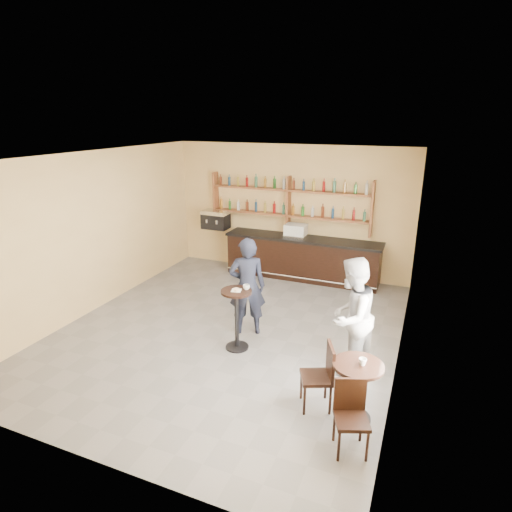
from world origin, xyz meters
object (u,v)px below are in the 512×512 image
at_px(pedestal_table, 237,320).
at_px(chair_west, 316,377).
at_px(bar_counter, 302,258).
at_px(cafe_table, 356,392).
at_px(chair_south, 352,420).
at_px(patron_second, 351,317).
at_px(espresso_machine, 216,219).
at_px(pastry_case, 296,231).
at_px(man_main, 247,286).

xyz_separation_m(pedestal_table, chair_west, (1.66, -1.02, -0.07)).
distance_m(bar_counter, cafe_table, 5.21).
relative_size(chair_south, patron_second, 0.48).
distance_m(espresso_machine, pastry_case, 2.18).
relative_size(pastry_case, chair_south, 0.58).
bearing_deg(cafe_table, bar_counter, 114.30).
relative_size(man_main, cafe_table, 2.20).
height_order(chair_west, chair_south, chair_west).
bearing_deg(pedestal_table, cafe_table, -25.77).
bearing_deg(cafe_table, chair_south, -85.24).
bearing_deg(man_main, patron_second, 139.59).
height_order(bar_counter, chair_south, bar_counter).
height_order(cafe_table, chair_south, chair_south).
distance_m(pastry_case, patron_second, 4.16).
bearing_deg(patron_second, pastry_case, -134.29).
relative_size(bar_counter, cafe_table, 4.60).
relative_size(espresso_machine, man_main, 0.37).
xyz_separation_m(cafe_table, chair_south, (0.05, -0.60, 0.03)).
bearing_deg(chair_west, pedestal_table, -145.23).
distance_m(bar_counter, pastry_case, 0.70).
distance_m(pastry_case, pedestal_table, 3.74).
bearing_deg(patron_second, espresso_machine, -114.22).
xyz_separation_m(pastry_case, pedestal_table, (0.12, -3.68, -0.65)).
xyz_separation_m(pedestal_table, cafe_table, (2.21, -1.07, -0.12)).
bearing_deg(man_main, chair_west, 112.24).
height_order(man_main, chair_west, man_main).
relative_size(bar_counter, pastry_case, 7.36).
bearing_deg(pastry_case, chair_west, -65.27).
distance_m(cafe_table, chair_west, 0.56).
relative_size(pastry_case, patron_second, 0.28).
relative_size(cafe_table, patron_second, 0.44).
bearing_deg(pedestal_table, chair_south, -36.43).
xyz_separation_m(bar_counter, patron_second, (1.83, -3.64, 0.42)).
height_order(espresso_machine, patron_second, patron_second).
distance_m(pastry_case, man_main, 3.10).
xyz_separation_m(bar_counter, chair_west, (1.59, -4.69, -0.05)).
relative_size(man_main, chair_west, 1.94).
height_order(chair_south, patron_second, patron_second).
xyz_separation_m(espresso_machine, pastry_case, (2.18, 0.00, -0.08)).
height_order(pastry_case, chair_west, pastry_case).
distance_m(pedestal_table, chair_south, 2.81).
bearing_deg(patron_second, man_main, -89.03).
height_order(pedestal_table, chair_west, pedestal_table).
height_order(espresso_machine, chair_south, espresso_machine).
bearing_deg(pedestal_table, man_main, 95.98).
height_order(pastry_case, pedestal_table, pastry_case).
xyz_separation_m(man_main, cafe_table, (2.27, -1.66, -0.50)).
bearing_deg(espresso_machine, pedestal_table, -58.00).
bearing_deg(bar_counter, pastry_case, 180.00).
bearing_deg(bar_counter, chair_west, -71.26).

